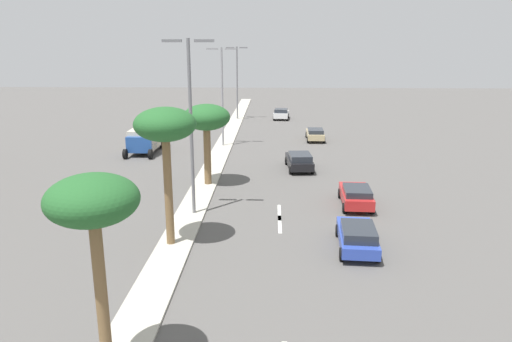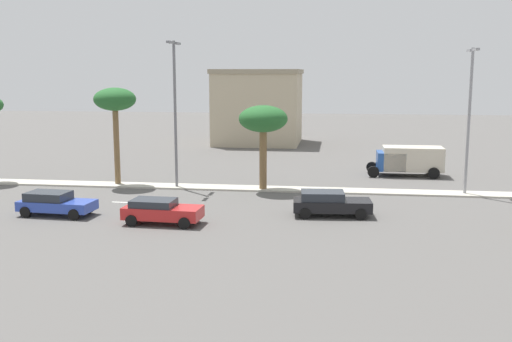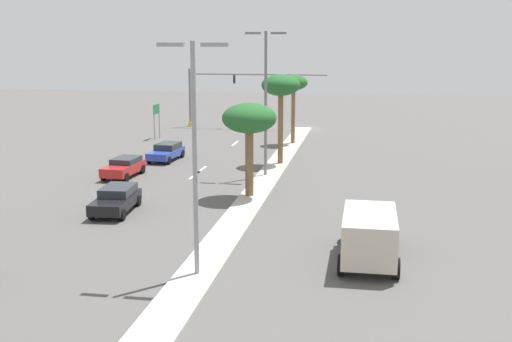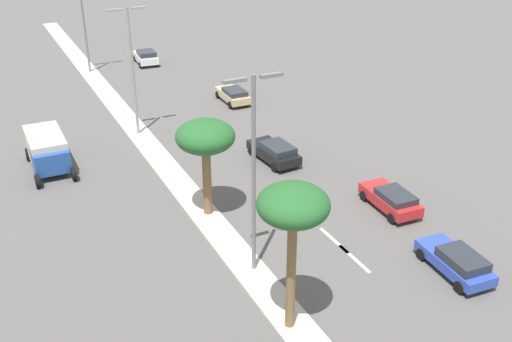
{
  "view_description": "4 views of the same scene",
  "coord_description": "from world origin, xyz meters",
  "px_view_note": "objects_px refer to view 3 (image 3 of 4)",
  "views": [
    {
      "loc": [
        4.94,
        -1.56,
        9.96
      ],
      "look_at": [
        3.94,
        27.55,
        2.17
      ],
      "focal_mm": 33.02,
      "sensor_mm": 36.0,
      "label": 1
    },
    {
      "loc": [
        40.93,
        36.64,
        8.17
      ],
      "look_at": [
        2.43,
        31.35,
        1.72
      ],
      "focal_mm": 41.66,
      "sensor_mm": 36.0,
      "label": 2
    },
    {
      "loc": [
        -6.89,
        69.98,
        9.91
      ],
      "look_at": [
        -0.16,
        31.59,
        1.71
      ],
      "focal_mm": 44.63,
      "sensor_mm": 36.0,
      "label": 3
    },
    {
      "loc": [
        -10.76,
        2.69,
        18.17
      ],
      "look_at": [
        2.4,
        29.45,
        3.34
      ],
      "focal_mm": 41.9,
      "sensor_mm": 36.0,
      "label": 4
    }
  ],
  "objects_px": {
    "palm_tree_right": "(281,88)",
    "box_truck": "(369,233)",
    "sedan_black_right": "(116,199)",
    "palm_tree_center": "(293,85)",
    "sedan_blue_near": "(166,151)",
    "directional_road_sign": "(157,114)",
    "sedan_red_outboard": "(124,167)",
    "palm_tree_near": "(249,120)",
    "street_lamp_leading": "(194,141)",
    "street_lamp_front": "(266,93)",
    "traffic_signal_gantry": "(223,90)"
  },
  "relations": [
    {
      "from": "sedan_black_right",
      "to": "street_lamp_leading",
      "type": "bearing_deg",
      "value": 128.87
    },
    {
      "from": "sedan_red_outboard",
      "to": "box_truck",
      "type": "xyz_separation_m",
      "value": [
        -17.52,
        15.0,
        0.58
      ]
    },
    {
      "from": "street_lamp_front",
      "to": "sedan_black_right",
      "type": "distance_m",
      "value": 14.07
    },
    {
      "from": "palm_tree_near",
      "to": "sedan_blue_near",
      "type": "relative_size",
      "value": 1.32
    },
    {
      "from": "palm_tree_center",
      "to": "sedan_black_right",
      "type": "relative_size",
      "value": 1.4
    },
    {
      "from": "sedan_red_outboard",
      "to": "street_lamp_leading",
      "type": "bearing_deg",
      "value": 119.79
    },
    {
      "from": "palm_tree_right",
      "to": "box_truck",
      "type": "relative_size",
      "value": 1.19
    },
    {
      "from": "sedan_blue_near",
      "to": "box_truck",
      "type": "relative_size",
      "value": 0.75
    },
    {
      "from": "traffic_signal_gantry",
      "to": "palm_tree_center",
      "type": "xyz_separation_m",
      "value": [
        -9.04,
        10.21,
        1.48
      ]
    },
    {
      "from": "sedan_black_right",
      "to": "palm_tree_center",
      "type": "bearing_deg",
      "value": -105.87
    },
    {
      "from": "street_lamp_leading",
      "to": "sedan_blue_near",
      "type": "distance_m",
      "value": 26.94
    },
    {
      "from": "palm_tree_center",
      "to": "street_lamp_leading",
      "type": "height_order",
      "value": "street_lamp_leading"
    },
    {
      "from": "sedan_black_right",
      "to": "sedan_red_outboard",
      "type": "xyz_separation_m",
      "value": [
        3.11,
        -9.1,
        -0.03
      ]
    },
    {
      "from": "palm_tree_near",
      "to": "street_lamp_leading",
      "type": "height_order",
      "value": "street_lamp_leading"
    },
    {
      "from": "traffic_signal_gantry",
      "to": "palm_tree_near",
      "type": "height_order",
      "value": "traffic_signal_gantry"
    },
    {
      "from": "directional_road_sign",
      "to": "sedan_blue_near",
      "type": "distance_m",
      "value": 11.66
    },
    {
      "from": "traffic_signal_gantry",
      "to": "sedan_blue_near",
      "type": "relative_size",
      "value": 3.54
    },
    {
      "from": "directional_road_sign",
      "to": "sedan_red_outboard",
      "type": "relative_size",
      "value": 0.8
    },
    {
      "from": "box_truck",
      "to": "sedan_blue_near",
      "type": "bearing_deg",
      "value": -52.79
    },
    {
      "from": "street_lamp_front",
      "to": "sedan_red_outboard",
      "type": "bearing_deg",
      "value": 10.59
    },
    {
      "from": "sedan_blue_near",
      "to": "palm_tree_center",
      "type": "bearing_deg",
      "value": -133.49
    },
    {
      "from": "palm_tree_right",
      "to": "box_truck",
      "type": "xyz_separation_m",
      "value": [
        -6.97,
        21.46,
        -4.78
      ]
    },
    {
      "from": "street_lamp_front",
      "to": "traffic_signal_gantry",
      "type": "bearing_deg",
      "value": -70.56
    },
    {
      "from": "box_truck",
      "to": "sedan_black_right",
      "type": "bearing_deg",
      "value": -22.24
    },
    {
      "from": "sedan_red_outboard",
      "to": "directional_road_sign",
      "type": "bearing_deg",
      "value": -79.13
    },
    {
      "from": "directional_road_sign",
      "to": "sedan_black_right",
      "type": "bearing_deg",
      "value": 103.69
    },
    {
      "from": "street_lamp_front",
      "to": "sedan_black_right",
      "type": "xyz_separation_m",
      "value": [
        6.99,
        10.99,
        -5.33
      ]
    },
    {
      "from": "traffic_signal_gantry",
      "to": "directional_road_sign",
      "type": "relative_size",
      "value": 4.54
    },
    {
      "from": "sedan_red_outboard",
      "to": "palm_tree_near",
      "type": "bearing_deg",
      "value": 156.57
    },
    {
      "from": "street_lamp_front",
      "to": "street_lamp_leading",
      "type": "height_order",
      "value": "street_lamp_front"
    },
    {
      "from": "directional_road_sign",
      "to": "street_lamp_front",
      "type": "height_order",
      "value": "street_lamp_front"
    },
    {
      "from": "street_lamp_front",
      "to": "sedan_black_right",
      "type": "bearing_deg",
      "value": 57.55
    },
    {
      "from": "street_lamp_front",
      "to": "sedan_blue_near",
      "type": "distance_m",
      "value": 11.53
    },
    {
      "from": "sedan_black_right",
      "to": "traffic_signal_gantry",
      "type": "bearing_deg",
      "value": -87.17
    },
    {
      "from": "palm_tree_right",
      "to": "street_lamp_leading",
      "type": "bearing_deg",
      "value": 89.56
    },
    {
      "from": "sedan_blue_near",
      "to": "palm_tree_right",
      "type": "bearing_deg",
      "value": 178.76
    },
    {
      "from": "directional_road_sign",
      "to": "sedan_black_right",
      "type": "distance_m",
      "value": 27.25
    },
    {
      "from": "palm_tree_near",
      "to": "traffic_signal_gantry",
      "type": "bearing_deg",
      "value": -74.3
    },
    {
      "from": "palm_tree_center",
      "to": "street_lamp_leading",
      "type": "distance_m",
      "value": 34.59
    },
    {
      "from": "palm_tree_near",
      "to": "directional_road_sign",
      "type": "bearing_deg",
      "value": -58.3
    },
    {
      "from": "palm_tree_near",
      "to": "sedan_red_outboard",
      "type": "relative_size",
      "value": 1.36
    },
    {
      "from": "palm_tree_right",
      "to": "street_lamp_front",
      "type": "height_order",
      "value": "street_lamp_front"
    },
    {
      "from": "street_lamp_front",
      "to": "sedan_blue_near",
      "type": "relative_size",
      "value": 2.31
    },
    {
      "from": "box_truck",
      "to": "street_lamp_front",
      "type": "bearing_deg",
      "value": -66.26
    },
    {
      "from": "street_lamp_leading",
      "to": "sedan_black_right",
      "type": "bearing_deg",
      "value": -51.13
    },
    {
      "from": "palm_tree_center",
      "to": "street_lamp_front",
      "type": "relative_size",
      "value": 0.63
    },
    {
      "from": "palm_tree_center",
      "to": "sedan_blue_near",
      "type": "bearing_deg",
      "value": 46.51
    },
    {
      "from": "palm_tree_near",
      "to": "sedan_black_right",
      "type": "distance_m",
      "value": 9.38
    },
    {
      "from": "palm_tree_near",
      "to": "sedan_black_right",
      "type": "relative_size",
      "value": 1.28
    },
    {
      "from": "palm_tree_near",
      "to": "sedan_red_outboard",
      "type": "bearing_deg",
      "value": -23.43
    }
  ]
}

